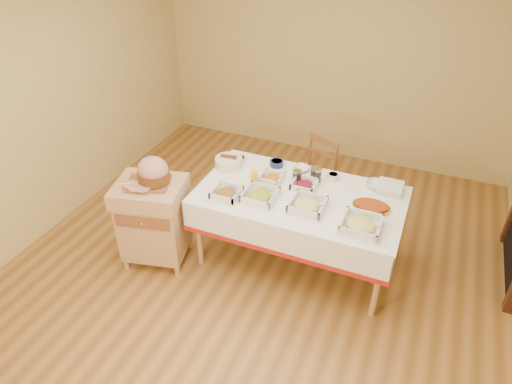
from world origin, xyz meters
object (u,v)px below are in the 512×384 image
Objects in this scene: butcher_cart at (153,218)px; bread_basket at (229,162)px; ham_on_board at (152,173)px; plate_stack at (390,188)px; dining_chair at (314,177)px; dining_table at (299,209)px; mustard_bottle at (254,177)px; preserve_jar_left at (297,176)px; brass_platter at (371,207)px; preserve_jar_right at (316,175)px.

butcher_cart is 0.89m from bread_basket.
ham_on_board is at bearing -121.97° from bread_basket.
ham_on_board is 1.77× the size of plate_stack.
dining_chair is 3.31× the size of bread_basket.
ham_on_board reaches higher than dining_table.
mustard_bottle is at bearing -177.02° from dining_table.
dining_chair is at bearing 89.78° from preserve_jar_left.
brass_platter is (1.86, 0.54, 0.29)m from butcher_cart.
butcher_cart reaches higher than plate_stack.
dining_table is 2.14× the size of butcher_cart.
bread_basket is at bearing -178.99° from preserve_jar_left.
bread_basket is 1.52m from plate_stack.
dining_table is 5.70× the size of brass_platter.
butcher_cart is 0.48m from ham_on_board.
butcher_cart is at bearing -156.10° from plate_stack.
dining_table is 0.83m from dining_chair.
mustard_bottle is (0.80, 0.48, 0.36)m from butcher_cart.
ham_on_board reaches higher than plate_stack.
ham_on_board is at bearing 38.14° from butcher_cart.
preserve_jar_right is (0.06, 0.27, 0.22)m from dining_table.
dining_table is 0.35m from preserve_jar_right.
preserve_jar_right is at bearing 22.95° from preserve_jar_left.
ham_on_board is at bearing -130.76° from dining_chair.
mustard_bottle is (0.76, 0.45, -0.12)m from ham_on_board.
butcher_cart is 6.34× the size of preserve_jar_right.
dining_chair reaches higher than dining_table.
plate_stack is at bearing 18.51° from mustard_bottle.
ham_on_board is 1.30m from preserve_jar_left.
dining_table is at bearing -177.07° from brass_platter.
preserve_jar_left is 0.49× the size of plate_stack.
preserve_jar_right is 0.61× the size of plate_stack.
mustard_bottle is 0.84× the size of plate_stack.
dining_table is 8.23× the size of plate_stack.
mustard_bottle reaches higher than brass_platter.
dining_table is 0.65m from brass_platter.
dining_table is at bearing -83.20° from dining_chair.
mustard_bottle reaches higher than dining_chair.
butcher_cart is at bearing -131.08° from dining_chair.
bread_basket reaches higher than butcher_cart.
dining_chair reaches higher than plate_stack.
bread_basket is at bearing 56.84° from butcher_cart.
preserve_jar_right is at bearing 77.18° from dining_table.
brass_platter is (0.62, 0.03, 0.18)m from dining_table.
mustard_bottle is 0.41m from bread_basket.
bread_basket is at bearing -173.25° from plate_stack.
mustard_bottle reaches higher than dining_table.
ham_on_board is 0.90m from mustard_bottle.
mustard_bottle is at bearing -30.59° from bread_basket.
preserve_jar_left is 0.34× the size of brass_platter.
dining_chair is 0.99m from plate_stack.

